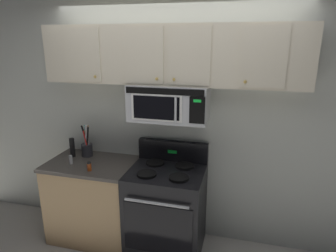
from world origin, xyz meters
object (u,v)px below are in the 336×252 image
at_px(over_range_microwave, 169,102).
at_px(utensil_crock_charcoal, 87,147).
at_px(salt_shaker, 71,160).
at_px(spice_jar, 89,166).
at_px(stove_range, 166,209).
at_px(pepper_mill, 72,147).

height_order(over_range_microwave, utensil_crock_charcoal, over_range_microwave).
relative_size(utensil_crock_charcoal, salt_shaker, 3.89).
height_order(over_range_microwave, spice_jar, over_range_microwave).
height_order(stove_range, over_range_microwave, over_range_microwave).
bearing_deg(pepper_mill, utensil_crock_charcoal, 21.73).
distance_m(stove_range, pepper_mill, 1.24).
height_order(utensil_crock_charcoal, spice_jar, utensil_crock_charcoal).
xyz_separation_m(pepper_mill, spice_jar, (0.37, -0.29, -0.06)).
distance_m(over_range_microwave, pepper_mill, 1.25).
relative_size(over_range_microwave, spice_jar, 8.11).
xyz_separation_m(utensil_crock_charcoal, spice_jar, (0.22, -0.35, -0.06)).
bearing_deg(spice_jar, utensil_crock_charcoal, 122.09).
bearing_deg(spice_jar, salt_shaker, 159.59).
bearing_deg(spice_jar, over_range_microwave, 22.27).
distance_m(utensil_crock_charcoal, salt_shaker, 0.26).
bearing_deg(spice_jar, stove_range, 14.24).
xyz_separation_m(over_range_microwave, pepper_mill, (-1.11, -0.02, -0.57)).
bearing_deg(stove_range, utensil_crock_charcoal, 170.76).
bearing_deg(over_range_microwave, utensil_crock_charcoal, 177.59).
bearing_deg(utensil_crock_charcoal, spice_jar, -57.91).
xyz_separation_m(stove_range, spice_jar, (-0.75, -0.19, 0.48)).
xyz_separation_m(utensil_crock_charcoal, salt_shaker, (-0.05, -0.25, -0.06)).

